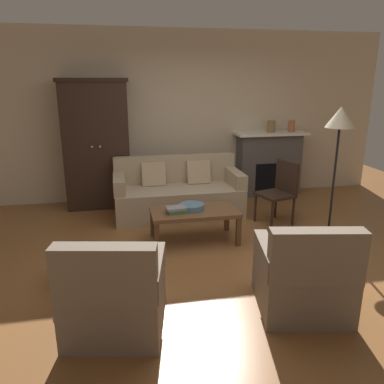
% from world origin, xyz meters
% --- Properties ---
extents(ground_plane, '(9.60, 9.60, 0.00)m').
position_xyz_m(ground_plane, '(0.00, 0.00, 0.00)').
color(ground_plane, brown).
extents(back_wall, '(7.20, 0.10, 2.80)m').
position_xyz_m(back_wall, '(0.00, 2.55, 1.40)').
color(back_wall, beige).
rests_on(back_wall, ground).
extents(fireplace, '(1.26, 0.48, 1.12)m').
position_xyz_m(fireplace, '(1.55, 2.30, 0.57)').
color(fireplace, '#4C4947').
rests_on(fireplace, ground).
extents(armoire, '(1.06, 0.57, 2.03)m').
position_xyz_m(armoire, '(-1.40, 2.22, 1.02)').
color(armoire, black).
rests_on(armoire, ground).
extents(couch, '(1.92, 0.85, 0.86)m').
position_xyz_m(couch, '(-0.21, 1.57, 0.32)').
color(couch, tan).
rests_on(couch, ground).
extents(coffee_table, '(1.10, 0.60, 0.42)m').
position_xyz_m(coffee_table, '(-0.17, 0.50, 0.37)').
color(coffee_table, brown).
rests_on(coffee_table, ground).
extents(fruit_bowl, '(0.31, 0.31, 0.07)m').
position_xyz_m(fruit_bowl, '(-0.20, 0.52, 0.46)').
color(fruit_bowl, slate).
rests_on(fruit_bowl, coffee_table).
extents(book_stack, '(0.27, 0.20, 0.07)m').
position_xyz_m(book_stack, '(-0.41, 0.44, 0.46)').
color(book_stack, '#427A4C').
rests_on(book_stack, coffee_table).
extents(mantel_vase_bronze, '(0.14, 0.14, 0.20)m').
position_xyz_m(mantel_vase_bronze, '(1.55, 2.28, 1.22)').
color(mantel_vase_bronze, olive).
rests_on(mantel_vase_bronze, fireplace).
extents(mantel_vase_terracotta, '(0.12, 0.12, 0.20)m').
position_xyz_m(mantel_vase_terracotta, '(1.93, 2.28, 1.22)').
color(mantel_vase_terracotta, '#A86042').
rests_on(mantel_vase_terracotta, fireplace).
extents(armchair_near_left, '(0.90, 0.91, 0.88)m').
position_xyz_m(armchair_near_left, '(-1.18, -1.18, 0.32)').
color(armchair_near_left, '#756656').
rests_on(armchair_near_left, ground).
extents(armchair_near_right, '(0.90, 0.90, 0.88)m').
position_xyz_m(armchair_near_right, '(0.47, -1.21, 0.32)').
color(armchair_near_right, '#756656').
rests_on(armchair_near_right, ground).
extents(side_chair_wooden, '(0.55, 0.55, 0.90)m').
position_xyz_m(side_chair_wooden, '(1.16, 0.90, 0.51)').
color(side_chair_wooden, black).
rests_on(side_chair_wooden, ground).
extents(floor_lamp, '(0.36, 0.36, 1.69)m').
position_xyz_m(floor_lamp, '(1.64, 0.34, 1.46)').
color(floor_lamp, black).
rests_on(floor_lamp, ground).
extents(dog, '(0.30, 0.56, 0.39)m').
position_xyz_m(dog, '(-1.63, -0.32, 0.25)').
color(dog, beige).
rests_on(dog, ground).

